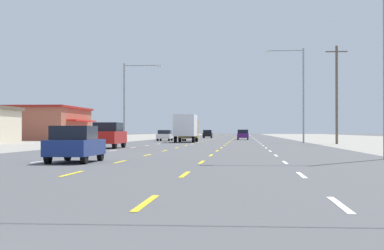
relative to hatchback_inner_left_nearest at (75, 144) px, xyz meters
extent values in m
plane|color=#4C4C4F|center=(3.55, 44.61, -0.78)|extent=(572.00, 572.00, 0.00)
cube|color=gray|center=(-21.20, 44.61, -0.78)|extent=(28.00, 440.00, 0.01)
cube|color=white|center=(-1.70, 0.61, -0.78)|extent=(0.14, 2.60, 0.01)
cube|color=white|center=(-1.70, 8.11, -0.78)|extent=(0.14, 2.60, 0.01)
cube|color=white|center=(-1.70, 15.61, -0.78)|extent=(0.14, 2.60, 0.01)
cube|color=white|center=(-1.70, 23.11, -0.78)|extent=(0.14, 2.60, 0.01)
cube|color=white|center=(-1.70, 30.61, -0.78)|extent=(0.14, 2.60, 0.01)
cube|color=white|center=(-1.70, 38.11, -0.78)|extent=(0.14, 2.60, 0.01)
cube|color=white|center=(-1.70, 45.61, -0.78)|extent=(0.14, 2.60, 0.01)
cube|color=white|center=(-1.70, 53.11, -0.78)|extent=(0.14, 2.60, 0.01)
cube|color=white|center=(-1.70, 60.61, -0.78)|extent=(0.14, 2.60, 0.01)
cube|color=white|center=(-1.70, 68.11, -0.78)|extent=(0.14, 2.60, 0.01)
cube|color=white|center=(-1.70, 75.61, -0.78)|extent=(0.14, 2.60, 0.01)
cube|color=white|center=(-1.70, 83.11, -0.78)|extent=(0.14, 2.60, 0.01)
cube|color=white|center=(-1.70, 90.61, -0.78)|extent=(0.14, 2.60, 0.01)
cube|color=white|center=(-1.70, 98.11, -0.78)|extent=(0.14, 2.60, 0.01)
cube|color=white|center=(-1.70, 105.61, -0.78)|extent=(0.14, 2.60, 0.01)
cube|color=white|center=(-1.70, 113.11, -0.78)|extent=(0.14, 2.60, 0.01)
cube|color=white|center=(-1.70, 120.61, -0.78)|extent=(0.14, 2.60, 0.01)
cube|color=white|center=(-1.70, 128.11, -0.78)|extent=(0.14, 2.60, 0.01)
cube|color=white|center=(-1.70, 135.61, -0.78)|extent=(0.14, 2.60, 0.01)
cube|color=white|center=(-1.70, 143.11, -0.78)|extent=(0.14, 2.60, 0.01)
cube|color=white|center=(-1.70, 150.61, -0.78)|extent=(0.14, 2.60, 0.01)
cube|color=white|center=(-1.70, 158.11, -0.78)|extent=(0.14, 2.60, 0.01)
cube|color=white|center=(-1.70, 165.61, -0.78)|extent=(0.14, 2.60, 0.01)
cube|color=white|center=(-1.70, 173.11, -0.78)|extent=(0.14, 2.60, 0.01)
cube|color=white|center=(-1.70, 180.61, -0.78)|extent=(0.14, 2.60, 0.01)
cube|color=white|center=(-1.70, 188.11, -0.78)|extent=(0.14, 2.60, 0.01)
cube|color=white|center=(-1.70, 195.61, -0.78)|extent=(0.14, 2.60, 0.01)
cube|color=yellow|center=(1.80, -6.89, -0.78)|extent=(0.14, 2.60, 0.01)
cube|color=yellow|center=(1.80, 0.61, -0.78)|extent=(0.14, 2.60, 0.01)
cube|color=yellow|center=(1.80, 8.11, -0.78)|extent=(0.14, 2.60, 0.01)
cube|color=yellow|center=(1.80, 15.61, -0.78)|extent=(0.14, 2.60, 0.01)
cube|color=yellow|center=(1.80, 23.11, -0.78)|extent=(0.14, 2.60, 0.01)
cube|color=yellow|center=(1.80, 30.61, -0.78)|extent=(0.14, 2.60, 0.01)
cube|color=yellow|center=(1.80, 38.11, -0.78)|extent=(0.14, 2.60, 0.01)
cube|color=yellow|center=(1.80, 45.61, -0.78)|extent=(0.14, 2.60, 0.01)
cube|color=yellow|center=(1.80, 53.11, -0.78)|extent=(0.14, 2.60, 0.01)
cube|color=yellow|center=(1.80, 60.61, -0.78)|extent=(0.14, 2.60, 0.01)
cube|color=yellow|center=(1.80, 68.11, -0.78)|extent=(0.14, 2.60, 0.01)
cube|color=yellow|center=(1.80, 75.61, -0.78)|extent=(0.14, 2.60, 0.01)
cube|color=yellow|center=(1.80, 83.11, -0.78)|extent=(0.14, 2.60, 0.01)
cube|color=yellow|center=(1.80, 90.61, -0.78)|extent=(0.14, 2.60, 0.01)
cube|color=yellow|center=(1.80, 98.11, -0.78)|extent=(0.14, 2.60, 0.01)
cube|color=yellow|center=(1.80, 105.61, -0.78)|extent=(0.14, 2.60, 0.01)
cube|color=yellow|center=(1.80, 113.11, -0.78)|extent=(0.14, 2.60, 0.01)
cube|color=yellow|center=(1.80, 120.61, -0.78)|extent=(0.14, 2.60, 0.01)
cube|color=yellow|center=(1.80, 128.11, -0.78)|extent=(0.14, 2.60, 0.01)
cube|color=yellow|center=(1.80, 135.61, -0.78)|extent=(0.14, 2.60, 0.01)
cube|color=yellow|center=(1.80, 143.11, -0.78)|extent=(0.14, 2.60, 0.01)
cube|color=yellow|center=(1.80, 150.61, -0.78)|extent=(0.14, 2.60, 0.01)
cube|color=yellow|center=(1.80, 158.11, -0.78)|extent=(0.14, 2.60, 0.01)
cube|color=yellow|center=(1.80, 165.61, -0.78)|extent=(0.14, 2.60, 0.01)
cube|color=yellow|center=(1.80, 173.11, -0.78)|extent=(0.14, 2.60, 0.01)
cube|color=yellow|center=(1.80, 180.61, -0.78)|extent=(0.14, 2.60, 0.01)
cube|color=yellow|center=(1.80, 188.11, -0.78)|extent=(0.14, 2.60, 0.01)
cube|color=yellow|center=(1.80, 195.61, -0.78)|extent=(0.14, 2.60, 0.01)
cube|color=yellow|center=(5.30, -14.39, -0.78)|extent=(0.14, 2.60, 0.01)
cube|color=yellow|center=(5.30, -6.89, -0.78)|extent=(0.14, 2.60, 0.01)
cube|color=yellow|center=(5.30, 0.61, -0.78)|extent=(0.14, 2.60, 0.01)
cube|color=yellow|center=(5.30, 8.11, -0.78)|extent=(0.14, 2.60, 0.01)
cube|color=yellow|center=(5.30, 15.61, -0.78)|extent=(0.14, 2.60, 0.01)
cube|color=yellow|center=(5.30, 23.11, -0.78)|extent=(0.14, 2.60, 0.01)
cube|color=yellow|center=(5.30, 30.61, -0.78)|extent=(0.14, 2.60, 0.01)
cube|color=yellow|center=(5.30, 38.11, -0.78)|extent=(0.14, 2.60, 0.01)
cube|color=yellow|center=(5.30, 45.61, -0.78)|extent=(0.14, 2.60, 0.01)
cube|color=yellow|center=(5.30, 53.11, -0.78)|extent=(0.14, 2.60, 0.01)
cube|color=yellow|center=(5.30, 60.61, -0.78)|extent=(0.14, 2.60, 0.01)
cube|color=yellow|center=(5.30, 68.11, -0.78)|extent=(0.14, 2.60, 0.01)
cube|color=yellow|center=(5.30, 75.61, -0.78)|extent=(0.14, 2.60, 0.01)
cube|color=yellow|center=(5.30, 83.11, -0.78)|extent=(0.14, 2.60, 0.01)
cube|color=yellow|center=(5.30, 90.61, -0.78)|extent=(0.14, 2.60, 0.01)
cube|color=yellow|center=(5.30, 98.11, -0.78)|extent=(0.14, 2.60, 0.01)
cube|color=yellow|center=(5.30, 105.61, -0.78)|extent=(0.14, 2.60, 0.01)
cube|color=yellow|center=(5.30, 113.11, -0.78)|extent=(0.14, 2.60, 0.01)
cube|color=yellow|center=(5.30, 120.61, -0.78)|extent=(0.14, 2.60, 0.01)
cube|color=yellow|center=(5.30, 128.11, -0.78)|extent=(0.14, 2.60, 0.01)
cube|color=yellow|center=(5.30, 135.61, -0.78)|extent=(0.14, 2.60, 0.01)
cube|color=yellow|center=(5.30, 143.11, -0.78)|extent=(0.14, 2.60, 0.01)
cube|color=yellow|center=(5.30, 150.61, -0.78)|extent=(0.14, 2.60, 0.01)
cube|color=yellow|center=(5.30, 158.11, -0.78)|extent=(0.14, 2.60, 0.01)
cube|color=yellow|center=(5.30, 165.61, -0.78)|extent=(0.14, 2.60, 0.01)
cube|color=yellow|center=(5.30, 173.11, -0.78)|extent=(0.14, 2.60, 0.01)
cube|color=yellow|center=(5.30, 180.61, -0.78)|extent=(0.14, 2.60, 0.01)
cube|color=yellow|center=(5.30, 188.11, -0.78)|extent=(0.14, 2.60, 0.01)
cube|color=yellow|center=(5.30, 195.61, -0.78)|extent=(0.14, 2.60, 0.01)
cube|color=white|center=(8.80, -14.39, -0.78)|extent=(0.14, 2.60, 0.01)
cube|color=white|center=(8.80, -6.89, -0.78)|extent=(0.14, 2.60, 0.01)
cube|color=white|center=(8.80, 0.61, -0.78)|extent=(0.14, 2.60, 0.01)
cube|color=white|center=(8.80, 8.11, -0.78)|extent=(0.14, 2.60, 0.01)
cube|color=white|center=(8.80, 15.61, -0.78)|extent=(0.14, 2.60, 0.01)
cube|color=white|center=(8.80, 23.11, -0.78)|extent=(0.14, 2.60, 0.01)
cube|color=white|center=(8.80, 30.61, -0.78)|extent=(0.14, 2.60, 0.01)
cube|color=white|center=(8.80, 38.11, -0.78)|extent=(0.14, 2.60, 0.01)
cube|color=white|center=(8.80, 45.61, -0.78)|extent=(0.14, 2.60, 0.01)
cube|color=white|center=(8.80, 53.11, -0.78)|extent=(0.14, 2.60, 0.01)
cube|color=white|center=(8.80, 60.61, -0.78)|extent=(0.14, 2.60, 0.01)
cube|color=white|center=(8.80, 68.11, -0.78)|extent=(0.14, 2.60, 0.01)
cube|color=white|center=(8.80, 75.61, -0.78)|extent=(0.14, 2.60, 0.01)
cube|color=white|center=(8.80, 83.11, -0.78)|extent=(0.14, 2.60, 0.01)
cube|color=white|center=(8.80, 90.61, -0.78)|extent=(0.14, 2.60, 0.01)
cube|color=white|center=(8.80, 98.11, -0.78)|extent=(0.14, 2.60, 0.01)
cube|color=white|center=(8.80, 105.61, -0.78)|extent=(0.14, 2.60, 0.01)
cube|color=white|center=(8.80, 113.11, -0.78)|extent=(0.14, 2.60, 0.01)
cube|color=white|center=(8.80, 120.61, -0.78)|extent=(0.14, 2.60, 0.01)
cube|color=white|center=(8.80, 128.11, -0.78)|extent=(0.14, 2.60, 0.01)
cube|color=white|center=(8.80, 135.61, -0.78)|extent=(0.14, 2.60, 0.01)
cube|color=white|center=(8.80, 143.11, -0.78)|extent=(0.14, 2.60, 0.01)
cube|color=white|center=(8.80, 150.61, -0.78)|extent=(0.14, 2.60, 0.01)
cube|color=white|center=(8.80, 158.11, -0.78)|extent=(0.14, 2.60, 0.01)
cube|color=white|center=(8.80, 165.61, -0.78)|extent=(0.14, 2.60, 0.01)
cube|color=white|center=(8.80, 173.11, -0.78)|extent=(0.14, 2.60, 0.01)
cube|color=white|center=(8.80, 180.61, -0.78)|extent=(0.14, 2.60, 0.01)
cube|color=white|center=(8.80, 188.11, -0.78)|extent=(0.14, 2.60, 0.01)
cube|color=white|center=(8.80, 195.61, -0.78)|extent=(0.14, 2.60, 0.01)
cube|color=navy|center=(0.00, 0.07, -0.15)|extent=(1.72, 3.90, 0.66)
cube|color=black|center=(0.00, -0.18, 0.47)|extent=(1.58, 1.90, 0.58)
cylinder|color=black|center=(-0.74, 1.47, -0.48)|extent=(0.20, 0.60, 0.60)
cylinder|color=black|center=(0.74, 1.47, -0.48)|extent=(0.20, 0.60, 0.60)
cylinder|color=black|center=(-0.74, -1.33, -0.48)|extent=(0.20, 0.60, 0.60)
cylinder|color=black|center=(0.74, -1.33, -0.48)|extent=(0.20, 0.60, 0.60)
cube|color=red|center=(-3.36, 21.67, 0.06)|extent=(1.98, 4.90, 0.92)
cube|color=black|center=(-3.36, 21.62, 0.86)|extent=(1.82, 2.70, 0.68)
cylinder|color=black|center=(-4.20, 23.37, -0.40)|extent=(0.26, 0.76, 0.76)
cylinder|color=black|center=(-2.52, 23.37, -0.40)|extent=(0.26, 0.76, 0.76)
cylinder|color=black|center=(-4.20, 19.97, -0.40)|extent=(0.26, 0.76, 0.76)
cylinder|color=black|center=(-2.52, 19.97, -0.40)|extent=(0.26, 0.76, 0.76)
cube|color=#B28C33|center=(0.29, 49.94, 0.75)|extent=(2.40, 1.90, 2.10)
cube|color=silver|center=(0.29, 46.24, 1.20)|extent=(2.40, 5.10, 2.50)
cylinder|color=black|center=(-0.74, 49.89, -0.30)|extent=(0.30, 0.96, 0.96)
cylinder|color=black|center=(1.32, 49.89, -0.30)|extent=(0.30, 0.96, 0.96)
cylinder|color=black|center=(-0.74, 44.99, -0.30)|extent=(0.30, 0.96, 0.96)
cylinder|color=black|center=(1.32, 44.99, -0.30)|extent=(0.30, 0.96, 0.96)
cube|color=silver|center=(-0.09, 56.55, -0.15)|extent=(1.80, 4.50, 0.62)
cube|color=black|center=(-0.09, 56.45, 0.42)|extent=(1.62, 2.10, 0.52)
cylinder|color=black|center=(-0.86, 58.10, -0.46)|extent=(0.22, 0.64, 0.64)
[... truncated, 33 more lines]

